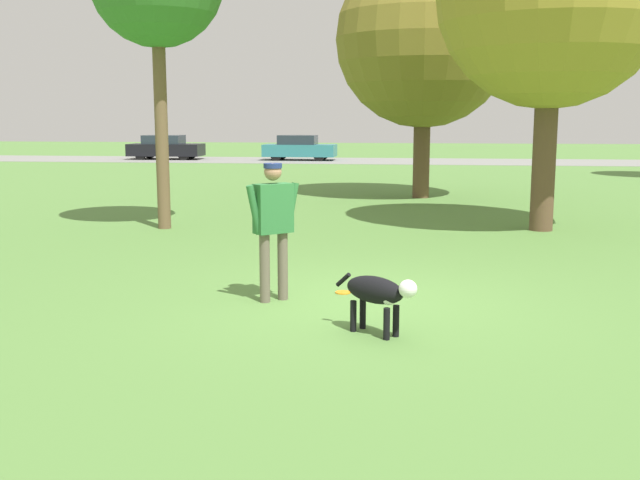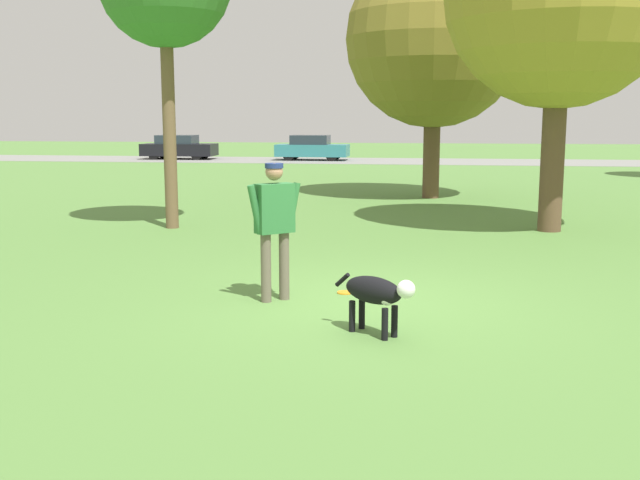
{
  "view_description": "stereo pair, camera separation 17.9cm",
  "coord_description": "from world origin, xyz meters",
  "px_view_note": "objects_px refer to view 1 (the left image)",
  "views": [
    {
      "loc": [
        0.71,
        -9.12,
        2.29
      ],
      "look_at": [
        -0.37,
        -0.71,
        0.9
      ],
      "focal_mm": 42.0,
      "sensor_mm": 36.0,
      "label": 1
    },
    {
      "loc": [
        0.89,
        -9.1,
        2.29
      ],
      "look_at": [
        -0.37,
        -0.71,
        0.9
      ],
      "focal_mm": 42.0,
      "sensor_mm": 36.0,
      "label": 2
    }
  ],
  "objects_px": {
    "person": "(273,219)",
    "parked_car_black": "(166,148)",
    "frisbee": "(343,292)",
    "tree_mid_center": "(424,39)",
    "dog": "(378,293)",
    "parked_car_teal": "(299,148)"
  },
  "relations": [
    {
      "from": "frisbee",
      "to": "tree_mid_center",
      "type": "bearing_deg",
      "value": 84.98
    },
    {
      "from": "dog",
      "to": "parked_car_teal",
      "type": "xyz_separation_m",
      "value": [
        -5.93,
        32.58,
        0.2
      ]
    },
    {
      "from": "tree_mid_center",
      "to": "parked_car_teal",
      "type": "bearing_deg",
      "value": 109.22
    },
    {
      "from": "parked_car_teal",
      "to": "dog",
      "type": "bearing_deg",
      "value": -78.78
    },
    {
      "from": "parked_car_black",
      "to": "tree_mid_center",
      "type": "bearing_deg",
      "value": -54.54
    },
    {
      "from": "dog",
      "to": "parked_car_teal",
      "type": "relative_size",
      "value": 0.24
    },
    {
      "from": "frisbee",
      "to": "tree_mid_center",
      "type": "relative_size",
      "value": 0.03
    },
    {
      "from": "dog",
      "to": "tree_mid_center",
      "type": "height_order",
      "value": "tree_mid_center"
    },
    {
      "from": "person",
      "to": "parked_car_black",
      "type": "relative_size",
      "value": 0.43
    },
    {
      "from": "frisbee",
      "to": "parked_car_teal",
      "type": "xyz_separation_m",
      "value": [
        -5.37,
        30.71,
        0.66
      ]
    },
    {
      "from": "tree_mid_center",
      "to": "parked_car_black",
      "type": "relative_size",
      "value": 1.72
    },
    {
      "from": "dog",
      "to": "frisbee",
      "type": "height_order",
      "value": "dog"
    },
    {
      "from": "tree_mid_center",
      "to": "parked_car_teal",
      "type": "distance_m",
      "value": 19.95
    },
    {
      "from": "person",
      "to": "parked_car_teal",
      "type": "bearing_deg",
      "value": 57.33
    },
    {
      "from": "person",
      "to": "tree_mid_center",
      "type": "height_order",
      "value": "tree_mid_center"
    },
    {
      "from": "dog",
      "to": "parked_car_teal",
      "type": "distance_m",
      "value": 33.12
    },
    {
      "from": "person",
      "to": "parked_car_black",
      "type": "distance_m",
      "value": 33.48
    },
    {
      "from": "dog",
      "to": "parked_car_black",
      "type": "bearing_deg",
      "value": 148.36
    },
    {
      "from": "parked_car_teal",
      "to": "tree_mid_center",
      "type": "bearing_deg",
      "value": -69.88
    },
    {
      "from": "tree_mid_center",
      "to": "parked_car_teal",
      "type": "xyz_separation_m",
      "value": [
        -6.45,
        18.49,
        -3.81
      ]
    },
    {
      "from": "person",
      "to": "frisbee",
      "type": "xyz_separation_m",
      "value": [
        0.83,
        0.52,
        -1.04
      ]
    },
    {
      "from": "tree_mid_center",
      "to": "parked_car_teal",
      "type": "height_order",
      "value": "tree_mid_center"
    }
  ]
}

